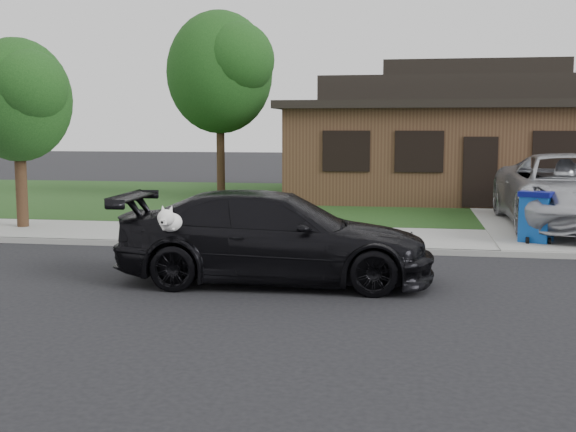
# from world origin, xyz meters

# --- Properties ---
(ground) EXTENTS (120.00, 120.00, 0.00)m
(ground) POSITION_xyz_m (0.00, 0.00, 0.00)
(ground) COLOR black
(ground) RESTS_ON ground
(sidewalk) EXTENTS (60.00, 3.00, 0.12)m
(sidewalk) POSITION_xyz_m (0.00, 5.00, 0.06)
(sidewalk) COLOR gray
(sidewalk) RESTS_ON ground
(curb) EXTENTS (60.00, 0.12, 0.12)m
(curb) POSITION_xyz_m (0.00, 3.50, 0.06)
(curb) COLOR gray
(curb) RESTS_ON ground
(lawn) EXTENTS (60.00, 13.00, 0.13)m
(lawn) POSITION_xyz_m (0.00, 13.00, 0.07)
(lawn) COLOR #193814
(lawn) RESTS_ON ground
(driveway) EXTENTS (4.50, 13.00, 0.14)m
(driveway) POSITION_xyz_m (6.00, 10.00, 0.07)
(driveway) COLOR gray
(driveway) RESTS_ON ground
(sedan) EXTENTS (5.30, 2.54, 1.51)m
(sedan) POSITION_xyz_m (-0.27, 0.47, 0.76)
(sedan) COLOR black
(sedan) RESTS_ON ground
(minivan) EXTENTS (2.98, 6.44, 1.79)m
(minivan) POSITION_xyz_m (5.75, 7.03, 1.03)
(minivan) COLOR #B3B5BB
(minivan) RESTS_ON driveway
(recycling_bin) EXTENTS (0.87, 0.87, 1.10)m
(recycling_bin) POSITION_xyz_m (4.61, 4.73, 0.68)
(recycling_bin) COLOR #0E449E
(recycling_bin) RESTS_ON sidewalk
(house) EXTENTS (12.60, 8.60, 4.65)m
(house) POSITION_xyz_m (4.00, 15.00, 2.13)
(house) COLOR #422B1C
(house) RESTS_ON ground
(tree_0) EXTENTS (3.78, 3.60, 6.34)m
(tree_0) POSITION_xyz_m (-4.34, 12.88, 4.48)
(tree_0) COLOR #332114
(tree_0) RESTS_ON ground
(tree_2) EXTENTS (2.73, 2.60, 4.59)m
(tree_2) POSITION_xyz_m (-7.38, 5.11, 3.27)
(tree_2) COLOR #332114
(tree_2) RESTS_ON ground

